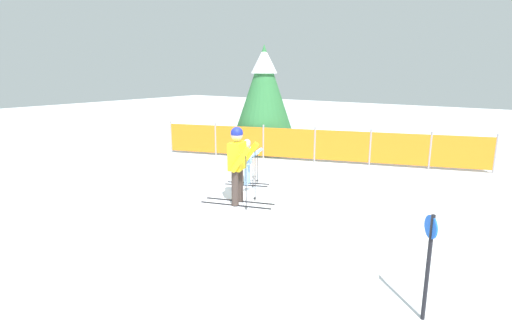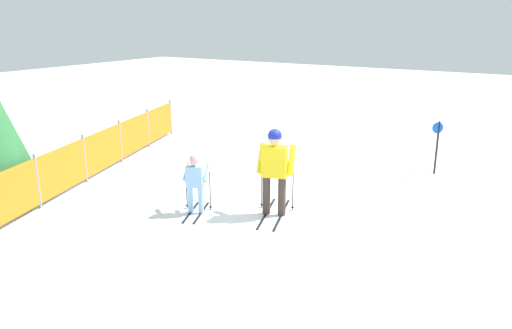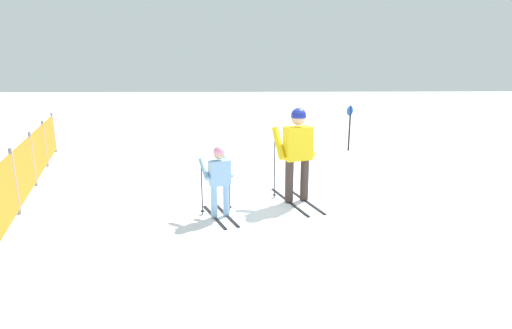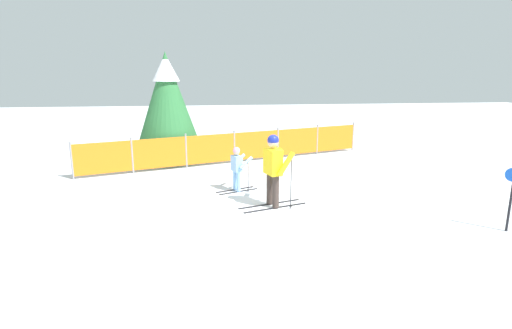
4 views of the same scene
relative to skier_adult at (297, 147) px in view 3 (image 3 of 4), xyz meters
name	(u,v)px [view 3 (image 3 of 4)]	position (x,y,z in m)	size (l,w,h in m)	color
ground_plane	(303,198)	(0.15, -0.16, -1.05)	(60.00, 60.00, 0.00)	white
skier_adult	(297,147)	(0.00, 0.00, 0.00)	(1.69, 0.91, 1.76)	black
skier_child	(219,176)	(-0.76, 1.39, -0.33)	(1.16, 0.72, 1.22)	black
safety_fence	(15,182)	(-0.58, 4.86, -0.46)	(10.09, 3.39, 1.17)	gray
trail_marker	(350,123)	(4.48, -2.12, -0.21)	(0.19, 0.23, 1.35)	black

